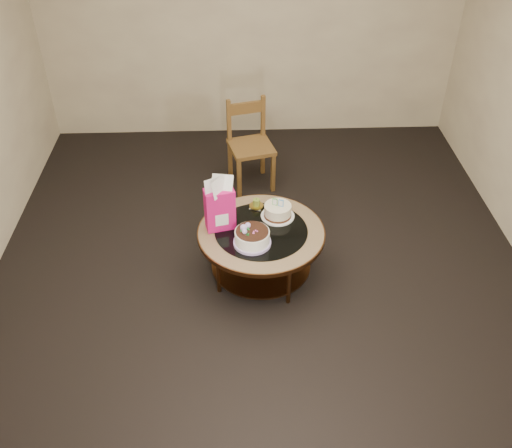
{
  "coord_description": "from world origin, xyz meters",
  "views": [
    {
      "loc": [
        -0.18,
        -3.53,
        3.27
      ],
      "look_at": [
        -0.04,
        0.02,
        0.51
      ],
      "focal_mm": 40.0,
      "sensor_mm": 36.0,
      "label": 1
    }
  ],
  "objects_px": {
    "coffee_table": "(261,238)",
    "dining_chair": "(250,144)",
    "decorated_cake": "(252,238)",
    "cream_cake": "(278,211)",
    "gift_bag": "(220,204)"
  },
  "relations": [
    {
      "from": "coffee_table",
      "to": "dining_chair",
      "type": "distance_m",
      "value": 1.38
    },
    {
      "from": "cream_cake",
      "to": "dining_chair",
      "type": "height_order",
      "value": "dining_chair"
    },
    {
      "from": "cream_cake",
      "to": "dining_chair",
      "type": "xyz_separation_m",
      "value": [
        -0.19,
        1.21,
        -0.07
      ]
    },
    {
      "from": "coffee_table",
      "to": "dining_chair",
      "type": "height_order",
      "value": "dining_chair"
    },
    {
      "from": "coffee_table",
      "to": "cream_cake",
      "type": "bearing_deg",
      "value": 50.89
    },
    {
      "from": "dining_chair",
      "to": "cream_cake",
      "type": "bearing_deg",
      "value": -95.49
    },
    {
      "from": "cream_cake",
      "to": "gift_bag",
      "type": "height_order",
      "value": "gift_bag"
    },
    {
      "from": "coffee_table",
      "to": "gift_bag",
      "type": "xyz_separation_m",
      "value": [
        -0.32,
        0.06,
        0.31
      ]
    },
    {
      "from": "dining_chair",
      "to": "decorated_cake",
      "type": "bearing_deg",
      "value": -105.57
    },
    {
      "from": "coffee_table",
      "to": "dining_chair",
      "type": "bearing_deg",
      "value": 91.83
    },
    {
      "from": "decorated_cake",
      "to": "cream_cake",
      "type": "bearing_deg",
      "value": 56.69
    },
    {
      "from": "coffee_table",
      "to": "dining_chair",
      "type": "relative_size",
      "value": 1.16
    },
    {
      "from": "cream_cake",
      "to": "decorated_cake",
      "type": "bearing_deg",
      "value": -102.49
    },
    {
      "from": "gift_bag",
      "to": "decorated_cake",
      "type": "bearing_deg",
      "value": -55.78
    },
    {
      "from": "cream_cake",
      "to": "gift_bag",
      "type": "xyz_separation_m",
      "value": [
        -0.46,
        -0.12,
        0.17
      ]
    }
  ]
}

